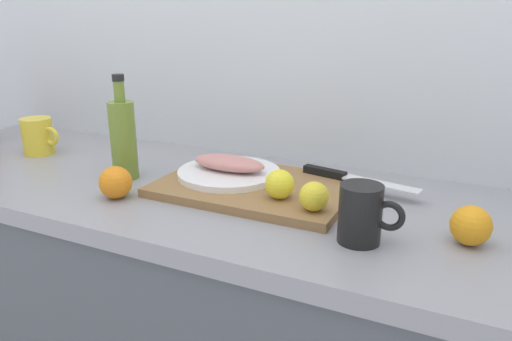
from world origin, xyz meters
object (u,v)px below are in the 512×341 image
object	(u,v)px
coffee_mug_1	(362,214)
orange_0	(471,226)
lemon_0	(280,184)
cutting_board	(256,187)
white_plate	(229,173)
chef_knife	(344,176)
fish_fillet	(229,163)
olive_oil_bottle	(123,138)
coffee_mug_0	(38,136)

from	to	relation	value
coffee_mug_1	orange_0	size ratio (longest dim) A/B	1.62
coffee_mug_1	lemon_0	bearing A→B (deg)	155.55
cutting_board	lemon_0	xyz separation A→B (m)	(0.09, -0.07, 0.04)
cutting_board	coffee_mug_1	bearing A→B (deg)	-28.75
white_plate	chef_knife	size ratio (longest dim) A/B	0.86
fish_fillet	coffee_mug_1	size ratio (longest dim) A/B	1.58
olive_oil_bottle	coffee_mug_1	bearing A→B (deg)	-9.17
olive_oil_bottle	orange_0	size ratio (longest dim) A/B	3.55
chef_knife	orange_0	bearing A→B (deg)	-22.81
coffee_mug_0	coffee_mug_1	world-z (taller)	coffee_mug_1
fish_fillet	coffee_mug_0	bearing A→B (deg)	-179.07
chef_knife	coffee_mug_1	distance (m)	0.29
chef_knife	fish_fillet	bearing A→B (deg)	-149.45
fish_fillet	lemon_0	world-z (taller)	lemon_0
chef_knife	orange_0	distance (m)	0.34
cutting_board	orange_0	world-z (taller)	orange_0
cutting_board	olive_oil_bottle	size ratio (longest dim) A/B	1.71
lemon_0	coffee_mug_1	xyz separation A→B (m)	(0.20, -0.09, 0.00)
fish_fillet	coffee_mug_1	bearing A→B (deg)	-25.25
chef_knife	coffee_mug_1	world-z (taller)	coffee_mug_1
coffee_mug_1	cutting_board	bearing A→B (deg)	151.25
fish_fillet	coffee_mug_0	size ratio (longest dim) A/B	1.46
chef_knife	coffee_mug_0	distance (m)	0.90
fish_fillet	coffee_mug_1	xyz separation A→B (m)	(0.37, -0.17, 0.00)
cutting_board	white_plate	xyz separation A→B (m)	(-0.08, 0.02, 0.02)
cutting_board	coffee_mug_0	size ratio (longest dim) A/B	3.47
lemon_0	fish_fillet	bearing A→B (deg)	153.81
fish_fillet	lemon_0	size ratio (longest dim) A/B	2.95
white_plate	coffee_mug_1	bearing A→B (deg)	-25.25
white_plate	chef_knife	bearing A→B (deg)	19.66
chef_knife	orange_0	world-z (taller)	orange_0
olive_oil_bottle	coffee_mug_1	xyz separation A→B (m)	(0.62, -0.10, -0.05)
coffee_mug_0	orange_0	xyz separation A→B (m)	(1.18, -0.09, -0.02)
white_plate	coffee_mug_0	size ratio (longest dim) A/B	1.95
cutting_board	coffee_mug_0	world-z (taller)	coffee_mug_0
coffee_mug_0	coffee_mug_1	distance (m)	1.01
cutting_board	lemon_0	world-z (taller)	lemon_0
fish_fillet	lemon_0	xyz separation A→B (m)	(0.17, -0.08, -0.00)
cutting_board	fish_fillet	xyz separation A→B (m)	(-0.08, 0.02, 0.04)
fish_fillet	cutting_board	bearing A→B (deg)	-11.23
cutting_board	white_plate	world-z (taller)	white_plate
white_plate	fish_fillet	distance (m)	0.03
coffee_mug_0	orange_0	distance (m)	1.18
cutting_board	orange_0	distance (m)	0.47
coffee_mug_1	orange_0	bearing A→B (deg)	22.95
lemon_0	cutting_board	bearing A→B (deg)	142.75
cutting_board	lemon_0	size ratio (longest dim) A/B	7.00
cutting_board	coffee_mug_0	xyz separation A→B (m)	(-0.71, 0.01, 0.04)
white_plate	chef_knife	distance (m)	0.28
white_plate	lemon_0	bearing A→B (deg)	-26.19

